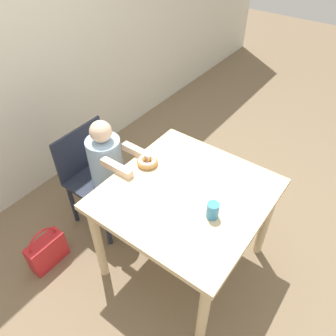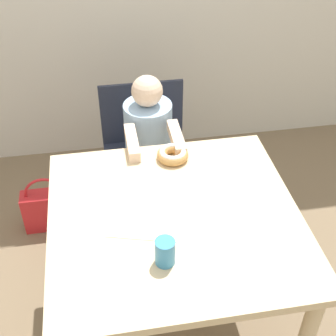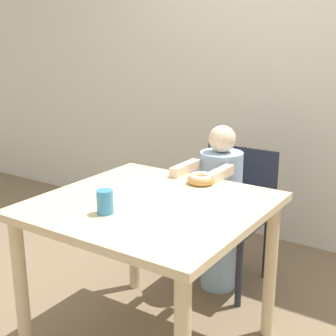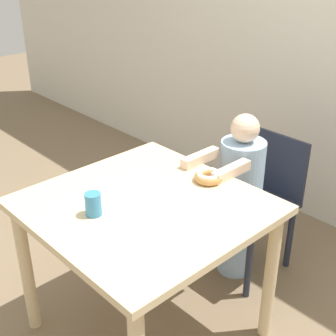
# 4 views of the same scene
# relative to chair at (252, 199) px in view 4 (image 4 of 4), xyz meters

# --- Properties ---
(ground_plane) EXTENTS (12.00, 12.00, 0.00)m
(ground_plane) POSITION_rel_chair_xyz_m (0.01, -0.81, -0.43)
(ground_plane) COLOR #7A664C
(dining_table) EXTENTS (0.95, 0.93, 0.74)m
(dining_table) POSITION_rel_chair_xyz_m (0.01, -0.81, 0.20)
(dining_table) COLOR beige
(dining_table) RESTS_ON ground_plane
(chair) EXTENTS (0.46, 0.45, 0.80)m
(chair) POSITION_rel_chair_xyz_m (0.00, 0.00, 0.00)
(chair) COLOR #232838
(chair) RESTS_ON ground_plane
(child_figure) EXTENTS (0.25, 0.46, 0.97)m
(child_figure) POSITION_rel_chair_xyz_m (-0.00, -0.13, 0.05)
(child_figure) COLOR #99BCE0
(child_figure) RESTS_ON ground_plane
(donut) EXTENTS (0.14, 0.14, 0.05)m
(donut) POSITION_rel_chair_xyz_m (0.06, -0.46, 0.33)
(donut) COLOR tan
(donut) RESTS_ON dining_table
(napkin) EXTENTS (0.34, 0.34, 0.00)m
(napkin) POSITION_rel_chair_xyz_m (-0.09, -0.78, 0.31)
(napkin) COLOR white
(napkin) RESTS_ON dining_table
(handbag) EXTENTS (0.28, 0.11, 0.36)m
(handbag) POSITION_rel_chair_xyz_m (-0.58, -0.02, -0.30)
(handbag) COLOR red
(handbag) RESTS_ON ground_plane
(cup) EXTENTS (0.07, 0.07, 0.10)m
(cup) POSITION_rel_chair_xyz_m (-0.06, -1.02, 0.36)
(cup) COLOR teal
(cup) RESTS_ON dining_table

